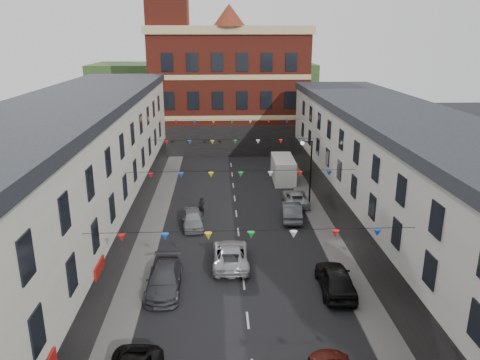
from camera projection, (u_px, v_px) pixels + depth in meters
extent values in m
plane|color=black|center=(244.00, 283.00, 29.37)|extent=(160.00, 160.00, 0.00)
cube|color=#605E5B|center=(138.00, 269.00, 30.94)|extent=(1.80, 64.00, 0.15)
cube|color=#605E5B|center=(344.00, 265.00, 31.56)|extent=(1.80, 64.00, 0.15)
cube|color=beige|center=(49.00, 206.00, 28.31)|extent=(8.00, 56.00, 10.00)
cube|color=black|center=(37.00, 119.00, 26.72)|extent=(8.40, 56.00, 0.70)
cube|color=black|center=(121.00, 256.00, 29.50)|extent=(0.12, 56.00, 3.20)
cube|color=#BCB8B0|center=(429.00, 208.00, 29.51)|extent=(8.00, 56.00, 9.00)
cube|color=black|center=(439.00, 132.00, 28.07)|extent=(8.40, 56.00, 0.70)
cube|color=black|center=(363.00, 251.00, 30.19)|extent=(0.12, 56.00, 3.20)
cube|color=maroon|center=(229.00, 92.00, 63.39)|extent=(20.00, 12.00, 15.00)
cube|color=tan|center=(228.00, 30.00, 61.02)|extent=(20.60, 12.60, 1.00)
cone|color=maroon|center=(229.00, 15.00, 55.75)|extent=(4.00, 4.00, 2.60)
cube|color=maroon|center=(170.00, 59.00, 58.86)|extent=(5.00, 5.00, 24.00)
cube|color=#294821|center=(204.00, 91.00, 86.85)|extent=(40.00, 14.00, 10.00)
cylinder|color=black|center=(311.00, 173.00, 42.14)|extent=(0.14, 0.14, 6.00)
cylinder|color=black|center=(308.00, 142.00, 41.26)|extent=(0.90, 0.10, 0.10)
sphere|color=beige|center=(302.00, 143.00, 41.27)|extent=(0.36, 0.36, 0.36)
imported|color=#414349|center=(164.00, 279.00, 28.38)|extent=(2.07, 5.03, 1.46)
imported|color=gray|center=(193.00, 219.00, 37.82)|extent=(2.06, 4.23, 1.39)
imported|color=black|center=(336.00, 279.00, 28.21)|extent=(2.11, 4.88, 1.64)
imported|color=#515459|center=(292.00, 211.00, 39.37)|extent=(1.99, 4.58, 1.46)
imported|color=#B4B6B9|center=(295.00, 198.00, 42.84)|extent=(2.27, 4.68, 1.28)
imported|color=#ABACB2|center=(230.00, 255.00, 31.58)|extent=(2.43, 5.19, 1.44)
cube|color=white|center=(283.00, 169.00, 49.83)|extent=(2.30, 5.67, 2.48)
imported|color=black|center=(202.00, 207.00, 40.17)|extent=(0.69, 0.57, 1.62)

